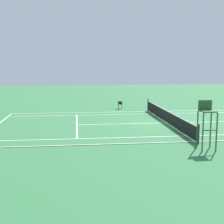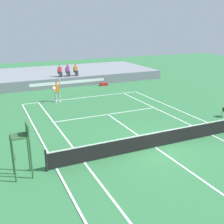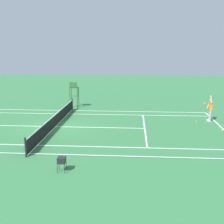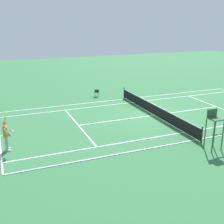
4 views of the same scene
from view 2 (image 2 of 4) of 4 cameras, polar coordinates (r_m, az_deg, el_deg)
ground_plane at (r=15.27m, az=9.06°, el=-7.41°), size 80.00×80.00×0.00m
court at (r=15.27m, az=9.06°, el=-7.37°), size 11.08×23.88×0.03m
net at (r=15.06m, az=9.15°, el=-5.61°), size 11.98×0.10×1.07m
barrier_wall at (r=29.88m, az=-9.10°, el=6.10°), size 23.55×0.25×1.03m
bleacher_platform at (r=34.66m, az=-11.43°, el=7.57°), size 23.55×9.80×1.03m
spectator_seated_0 at (r=30.42m, az=-10.81°, el=8.37°), size 0.44×0.60×1.27m
spectator_seated_1 at (r=30.64m, az=-9.20°, el=8.53°), size 0.44×0.60×1.27m
spectator_seated_2 at (r=30.90m, az=-7.54°, el=8.68°), size 0.44×0.60×1.27m
tennis_player at (r=24.11m, az=-11.41°, el=4.36°), size 0.79×0.62×2.08m
tennis_ball at (r=23.42m, az=-10.14°, el=1.61°), size 0.07×0.07×0.07m
umpire_chair at (r=12.41m, az=-18.34°, el=-6.35°), size 0.77×0.77×2.44m
equipment_bag at (r=30.39m, az=-1.75°, el=5.83°), size 0.94×0.44×0.32m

